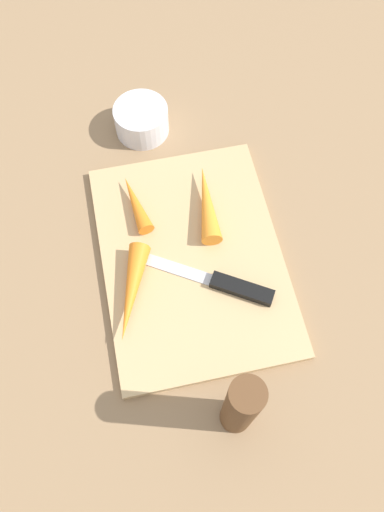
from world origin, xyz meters
The scene contains 8 objects.
ground_plane centered at (0.00, 0.00, 0.00)m, with size 1.40×1.40×0.00m, color #8C6D4C.
cutting_board centered at (0.00, 0.00, 0.01)m, with size 0.36×0.26×0.01m, color tan.
knife centered at (0.06, 0.05, 0.02)m, with size 0.12×0.18×0.01m.
carrot_medium centered at (-0.07, 0.04, 0.03)m, with size 0.03×0.03×0.13m, color orange.
carrot_longest centered at (0.04, -0.09, 0.03)m, with size 0.03×0.03×0.14m, color orange.
carrot_shortest centered at (-0.10, -0.07, 0.02)m, with size 0.02×0.02×0.10m, color orange.
small_bowl centered at (-0.25, -0.03, 0.02)m, with size 0.09×0.09×0.05m, color silver.
pepper_grinder centered at (0.23, 0.01, 0.08)m, with size 0.04×0.04×0.17m, color brown.
Camera 1 is at (0.31, -0.06, 0.67)m, focal length 35.12 mm.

